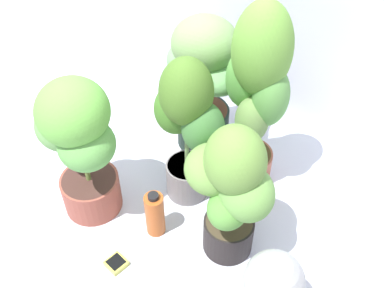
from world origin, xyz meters
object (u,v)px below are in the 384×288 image
(hygrometer_box, at_px, (116,263))
(potted_plant_back_center, at_px, (204,76))
(potted_plant_back_right, at_px, (257,90))
(potted_plant_center, at_px, (187,121))
(nutrient_bottle, at_px, (155,214))
(potted_plant_front_left, at_px, (78,139))
(potted_plant_front_right, at_px, (231,187))
(floor_fan, at_px, (273,283))

(hygrometer_box, bearing_deg, potted_plant_back_center, -71.95)
(potted_plant_back_right, bearing_deg, potted_plant_back_center, 154.28)
(potted_plant_center, relative_size, nutrient_bottle, 3.09)
(nutrient_bottle, bearing_deg, potted_plant_back_right, 61.22)
(potted_plant_front_left, bearing_deg, hygrometer_box, -40.95)
(potted_plant_front_left, xyz_separation_m, potted_plant_center, (0.38, 0.26, 0.03))
(potted_plant_front_right, relative_size, nutrient_bottle, 2.76)
(nutrient_bottle, bearing_deg, potted_plant_back_center, 93.97)
(potted_plant_front_left, distance_m, floor_fan, 0.95)
(potted_plant_back_right, height_order, potted_plant_center, potted_plant_back_right)
(potted_plant_front_left, bearing_deg, potted_plant_front_right, 3.96)
(potted_plant_back_center, bearing_deg, floor_fan, -51.72)
(potted_plant_back_right, height_order, nutrient_bottle, potted_plant_back_right)
(hygrometer_box, relative_size, nutrient_bottle, 0.42)
(floor_fan, bearing_deg, hygrometer_box, -3.65)
(potted_plant_front_left, bearing_deg, floor_fan, -10.70)
(potted_plant_front_right, distance_m, nutrient_bottle, 0.43)
(potted_plant_front_left, relative_size, nutrient_bottle, 2.90)
(potted_plant_center, bearing_deg, potted_plant_front_right, -37.05)
(potted_plant_back_center, relative_size, floor_fan, 2.04)
(potted_plant_back_right, bearing_deg, potted_plant_center, -137.82)
(nutrient_bottle, bearing_deg, potted_plant_front_right, 9.35)
(hygrometer_box, height_order, floor_fan, floor_fan)
(potted_plant_back_right, xyz_separation_m, potted_plant_front_right, (0.06, -0.42, -0.15))
(potted_plant_front_right, relative_size, floor_fan, 1.87)
(potted_plant_front_right, bearing_deg, hygrometer_box, -143.75)
(potted_plant_center, xyz_separation_m, potted_plant_front_right, (0.28, -0.21, -0.06))
(potted_plant_center, relative_size, hygrometer_box, 7.40)
(potted_plant_front_left, distance_m, hygrometer_box, 0.55)
(potted_plant_front_right, height_order, nutrient_bottle, potted_plant_front_right)
(potted_plant_front_left, distance_m, potted_plant_back_right, 0.77)
(potted_plant_back_center, distance_m, floor_fan, 1.02)
(potted_plant_back_right, relative_size, nutrient_bottle, 3.87)
(potted_plant_center, xyz_separation_m, nutrient_bottle, (-0.03, -0.27, -0.34))
(potted_plant_center, bearing_deg, floor_fan, -38.66)
(potted_plant_front_left, bearing_deg, potted_plant_center, 34.75)
(potted_plant_front_left, bearing_deg, potted_plant_back_right, 37.72)
(potted_plant_back_right, xyz_separation_m, floor_fan, (0.32, -0.64, -0.32))
(nutrient_bottle, bearing_deg, floor_fan, -16.15)
(potted_plant_front_right, bearing_deg, nutrient_bottle, -170.65)
(floor_fan, bearing_deg, potted_plant_back_right, -72.97)
(potted_plant_back_center, distance_m, hygrometer_box, 0.95)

